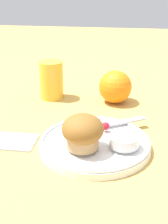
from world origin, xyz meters
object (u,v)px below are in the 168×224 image
object	(u,v)px
orange_fruit	(115,87)
juice_glass	(51,80)
butter_knife	(107,125)
muffin	(83,132)

from	to	relation	value
orange_fruit	juice_glass	world-z (taller)	juice_glass
butter_knife	juice_glass	size ratio (longest dim) A/B	1.62
orange_fruit	juice_glass	bearing A→B (deg)	177.22
juice_glass	butter_knife	bearing A→B (deg)	-48.99
butter_knife	juice_glass	world-z (taller)	juice_glass
butter_knife	muffin	bearing A→B (deg)	-141.33
muffin	orange_fruit	xyz separation A→B (m)	(0.05, 0.28, -0.01)
muffin	juice_glass	world-z (taller)	juice_glass
orange_fruit	juice_glass	xyz separation A→B (m)	(-0.18, 0.01, 0.01)
muffin	orange_fruit	world-z (taller)	orange_fruit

